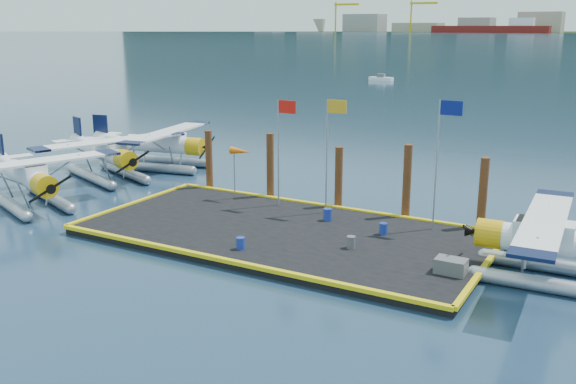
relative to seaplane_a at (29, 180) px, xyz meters
name	(u,v)px	position (x,y,z in m)	size (l,w,h in m)	color
ground	(284,237)	(15.68, 2.44, -1.62)	(4000.00, 4000.00, 0.00)	navy
dock	(284,234)	(15.68, 2.44, -1.42)	(20.00, 10.00, 0.40)	black
dock_bumpers	(284,228)	(15.68, 2.44, -1.13)	(20.25, 10.25, 0.18)	yellow
seaplane_a	(29,180)	(0.00, 0.00, 0.00)	(9.73, 10.30, 3.73)	#9BA0A9
seaplane_b	(109,156)	(-0.93, 7.34, 0.02)	(9.86, 10.43, 3.78)	#9BA0A9
seaplane_c	(163,147)	(0.00, 11.91, 0.02)	(9.79, 10.71, 3.79)	#9BA0A9
seaplane_d	(553,247)	(28.24, 2.82, -0.05)	(9.24, 10.18, 3.62)	#9BA0A9
drum_2	(351,242)	(19.75, 1.61, -0.94)	(0.40, 0.40, 0.57)	#515155
drum_3	(241,243)	(15.38, -1.01, -0.94)	(0.40, 0.40, 0.57)	navy
drum_4	(383,229)	(20.31, 4.25, -0.94)	(0.40, 0.40, 0.57)	navy
drum_5	(328,214)	(16.91, 4.98, -0.90)	(0.46, 0.46, 0.65)	navy
crate	(451,266)	(24.61, 0.81, -0.91)	(1.26, 0.84, 0.63)	#515155
flagpole_red	(282,136)	(13.39, 6.24, 2.77)	(1.14, 0.08, 6.00)	#93949B
flagpole_yellow	(330,139)	(16.39, 6.24, 2.89)	(1.14, 0.08, 6.20)	#93949B
flagpole_blue	(441,146)	(22.38, 6.24, 3.06)	(1.14, 0.08, 6.50)	#93949B
windsock	(241,152)	(10.66, 6.24, 1.60)	(1.40, 0.44, 3.12)	#93949B
piling_0	(209,162)	(7.18, 7.84, 0.38)	(0.44, 0.44, 4.00)	#402712
piling_1	(270,168)	(11.68, 7.84, 0.48)	(0.44, 0.44, 4.20)	#402712
piling_2	(339,180)	(16.18, 7.84, 0.28)	(0.44, 0.44, 3.80)	#402712
piling_3	(407,184)	(20.18, 7.84, 0.53)	(0.44, 0.44, 4.30)	#402712
piling_4	(483,196)	(24.18, 7.84, 0.38)	(0.44, 0.44, 4.00)	#402712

